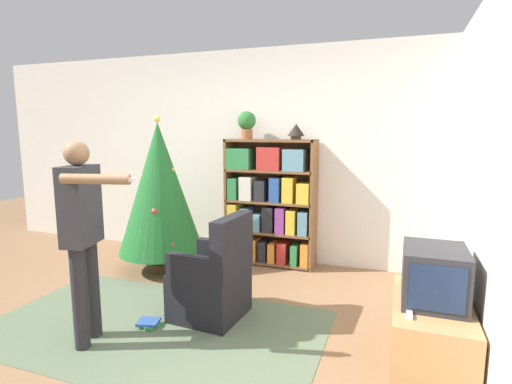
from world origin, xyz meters
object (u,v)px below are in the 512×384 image
object	(u,v)px
television	(434,275)
potted_plant	(247,123)
table_lamp	(296,131)
bookshelf	(269,203)
armchair	(214,282)
standing_person	(83,227)
christmas_tree	(160,189)

from	to	relation	value
television	potted_plant	size ratio (longest dim) A/B	1.54
television	table_lamp	size ratio (longest dim) A/B	2.53
bookshelf	table_lamp	xyz separation A→B (m)	(0.32, 0.01, 0.86)
armchair	standing_person	distance (m)	1.17
standing_person	christmas_tree	bearing A→B (deg)	-179.91
standing_person	table_lamp	distance (m)	2.57
bookshelf	christmas_tree	xyz separation A→B (m)	(-1.11, -0.63, 0.21)
potted_plant	table_lamp	distance (m)	0.61
bookshelf	christmas_tree	size ratio (longest dim) A/B	0.85
bookshelf	armchair	distance (m)	1.58
standing_person	table_lamp	xyz separation A→B (m)	(1.04, 2.24, 0.70)
television	table_lamp	world-z (taller)	table_lamp
potted_plant	table_lamp	xyz separation A→B (m)	(0.61, 0.00, -0.09)
table_lamp	christmas_tree	bearing A→B (deg)	-155.92
television	armchair	distance (m)	1.76
bookshelf	potted_plant	world-z (taller)	potted_plant
bookshelf	table_lamp	distance (m)	0.92
standing_person	armchair	bearing A→B (deg)	121.05
bookshelf	standing_person	distance (m)	2.34
christmas_tree	table_lamp	bearing A→B (deg)	24.08
potted_plant	bookshelf	bearing A→B (deg)	-2.75
armchair	standing_person	size ratio (longest dim) A/B	0.59
christmas_tree	potted_plant	xyz separation A→B (m)	(0.82, 0.64, 0.75)
television	standing_person	distance (m)	2.53
christmas_tree	bookshelf	bearing A→B (deg)	29.31
television	table_lamp	xyz separation A→B (m)	(-1.40, 1.65, 0.97)
bookshelf	standing_person	bearing A→B (deg)	-108.08
television	standing_person	xyz separation A→B (m)	(-2.44, -0.59, 0.27)
christmas_tree	standing_person	xyz separation A→B (m)	(0.39, -1.60, -0.05)
bookshelf	potted_plant	bearing A→B (deg)	177.25
armchair	potted_plant	xyz separation A→B (m)	(-0.28, 1.53, 1.38)
bookshelf	armchair	world-z (taller)	bookshelf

